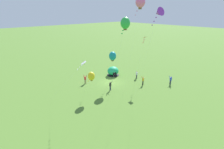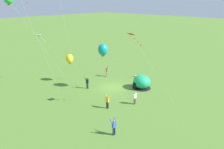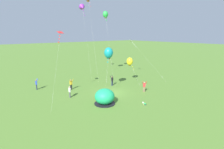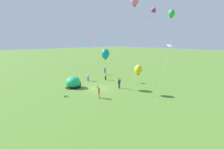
{
  "view_description": "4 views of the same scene",
  "coord_description": "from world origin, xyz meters",
  "px_view_note": "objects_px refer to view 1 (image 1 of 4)",
  "views": [
    {
      "loc": [
        23.07,
        26.04,
        14.7
      ],
      "look_at": [
        3.6,
        4.51,
        3.95
      ],
      "focal_mm": 28.0,
      "sensor_mm": 36.0,
      "label": 1
    },
    {
      "loc": [
        -21.56,
        23.33,
        13.16
      ],
      "look_at": [
        -0.24,
        0.39,
        2.33
      ],
      "focal_mm": 35.0,
      "sensor_mm": 36.0,
      "label": 2
    },
    {
      "loc": [
        -16.61,
        -20.62,
        9.32
      ],
      "look_at": [
        2.42,
        2.72,
        2.14
      ],
      "focal_mm": 28.0,
      "sensor_mm": 36.0,
      "label": 3
    },
    {
      "loc": [
        24.1,
        -18.69,
        8.61
      ],
      "look_at": [
        0.05,
        3.52,
        2.1
      ],
      "focal_mm": 28.0,
      "sensor_mm": 36.0,
      "label": 4
    }
  ],
  "objects_px": {
    "person_arms_raised": "(85,79)",
    "kite_white": "(82,65)",
    "toddler_crawling": "(91,74)",
    "kite_green": "(125,23)",
    "kite_red": "(144,39)",
    "kite_purple": "(158,13)",
    "kite_teal": "(113,56)",
    "person_with_toddler": "(137,74)",
    "popup_tent": "(113,71)",
    "kite_pink": "(140,2)",
    "person_strolling": "(143,80)",
    "person_flying_kite": "(110,86)",
    "kite_yellow": "(91,76)",
    "person_watching_sky": "(171,80)"
  },
  "relations": [
    {
      "from": "person_strolling",
      "to": "kite_yellow",
      "type": "distance_m",
      "value": 11.79
    },
    {
      "from": "kite_teal",
      "to": "kite_white",
      "type": "bearing_deg",
      "value": 23.38
    },
    {
      "from": "popup_tent",
      "to": "person_with_toddler",
      "type": "xyz_separation_m",
      "value": [
        -2.58,
        5.14,
        -0.03
      ]
    },
    {
      "from": "toddler_crawling",
      "to": "kite_teal",
      "type": "bearing_deg",
      "value": 88.44
    },
    {
      "from": "popup_tent",
      "to": "toddler_crawling",
      "type": "bearing_deg",
      "value": -43.03
    },
    {
      "from": "person_strolling",
      "to": "kite_pink",
      "type": "relative_size",
      "value": 0.11
    },
    {
      "from": "kite_red",
      "to": "kite_yellow",
      "type": "xyz_separation_m",
      "value": [
        13.36,
        -0.55,
        -4.99
      ]
    },
    {
      "from": "kite_purple",
      "to": "kite_green",
      "type": "bearing_deg",
      "value": -13.47
    },
    {
      "from": "kite_green",
      "to": "kite_white",
      "type": "relative_size",
      "value": 1.73
    },
    {
      "from": "kite_yellow",
      "to": "person_watching_sky",
      "type": "bearing_deg",
      "value": 157.87
    },
    {
      "from": "person_watching_sky",
      "to": "kite_green",
      "type": "xyz_separation_m",
      "value": [
        16.11,
        1.9,
        12.23
      ]
    },
    {
      "from": "person_arms_raised",
      "to": "kite_teal",
      "type": "bearing_deg",
      "value": 129.6
    },
    {
      "from": "kite_red",
      "to": "kite_green",
      "type": "xyz_separation_m",
      "value": [
        13.88,
        7.69,
        4.24
      ]
    },
    {
      "from": "popup_tent",
      "to": "person_watching_sky",
      "type": "distance_m",
      "value": 13.2
    },
    {
      "from": "popup_tent",
      "to": "person_arms_raised",
      "type": "xyz_separation_m",
      "value": [
        7.8,
        -0.18,
        0.0
      ]
    },
    {
      "from": "kite_teal",
      "to": "popup_tent",
      "type": "bearing_deg",
      "value": -133.39
    },
    {
      "from": "popup_tent",
      "to": "kite_white",
      "type": "distance_m",
      "value": 17.47
    },
    {
      "from": "kite_teal",
      "to": "person_watching_sky",
      "type": "bearing_deg",
      "value": 140.09
    },
    {
      "from": "popup_tent",
      "to": "kite_teal",
      "type": "xyz_separation_m",
      "value": [
        4.08,
        4.32,
        5.21
      ]
    },
    {
      "from": "person_with_toddler",
      "to": "kite_yellow",
      "type": "distance_m",
      "value": 13.3
    },
    {
      "from": "toddler_crawling",
      "to": "kite_yellow",
      "type": "relative_size",
      "value": 0.12
    },
    {
      "from": "kite_pink",
      "to": "kite_red",
      "type": "xyz_separation_m",
      "value": [
        -7.75,
        -4.8,
        -6.82
      ]
    },
    {
      "from": "person_arms_raised",
      "to": "kite_white",
      "type": "height_order",
      "value": "kite_white"
    },
    {
      "from": "person_with_toddler",
      "to": "kite_teal",
      "type": "bearing_deg",
      "value": -7.04
    },
    {
      "from": "person_with_toddler",
      "to": "kite_teal",
      "type": "relative_size",
      "value": 0.24
    },
    {
      "from": "toddler_crawling",
      "to": "kite_green",
      "type": "bearing_deg",
      "value": 68.32
    },
    {
      "from": "kite_white",
      "to": "person_watching_sky",
      "type": "bearing_deg",
      "value": 169.38
    },
    {
      "from": "person_arms_raised",
      "to": "kite_teal",
      "type": "distance_m",
      "value": 7.83
    },
    {
      "from": "toddler_crawling",
      "to": "kite_red",
      "type": "xyz_separation_m",
      "value": [
        -6.87,
        9.93,
        8.81
      ]
    },
    {
      "from": "kite_purple",
      "to": "kite_teal",
      "type": "distance_m",
      "value": 13.72
    },
    {
      "from": "popup_tent",
      "to": "kite_green",
      "type": "bearing_deg",
      "value": 52.2
    },
    {
      "from": "person_flying_kite",
      "to": "kite_pink",
      "type": "xyz_separation_m",
      "value": [
        -1.33,
        5.27,
        14.8
      ]
    },
    {
      "from": "popup_tent",
      "to": "person_watching_sky",
      "type": "bearing_deg",
      "value": 113.39
    },
    {
      "from": "kite_pink",
      "to": "kite_teal",
      "type": "height_order",
      "value": "kite_pink"
    },
    {
      "from": "toddler_crawling",
      "to": "kite_teal",
      "type": "distance_m",
      "value": 9.96
    },
    {
      "from": "person_arms_raised",
      "to": "person_flying_kite",
      "type": "bearing_deg",
      "value": 106.02
    },
    {
      "from": "popup_tent",
      "to": "person_watching_sky",
      "type": "xyz_separation_m",
      "value": [
        -5.24,
        12.12,
        0.0
      ]
    },
    {
      "from": "popup_tent",
      "to": "kite_yellow",
      "type": "distance_m",
      "value": 12.23
    },
    {
      "from": "kite_yellow",
      "to": "kite_white",
      "type": "distance_m",
      "value": 5.59
    },
    {
      "from": "person_arms_raised",
      "to": "kite_white",
      "type": "xyz_separation_m",
      "value": [
        6.04,
        8.72,
        6.38
      ]
    },
    {
      "from": "toddler_crawling",
      "to": "kite_pink",
      "type": "xyz_separation_m",
      "value": [
        0.88,
        14.73,
        15.62
      ]
    },
    {
      "from": "person_arms_raised",
      "to": "person_with_toddler",
      "type": "bearing_deg",
      "value": 152.86
    },
    {
      "from": "person_watching_sky",
      "to": "kite_yellow",
      "type": "height_order",
      "value": "kite_yellow"
    },
    {
      "from": "person_with_toddler",
      "to": "popup_tent",
      "type": "bearing_deg",
      "value": -63.34
    },
    {
      "from": "kite_green",
      "to": "person_strolling",
      "type": "bearing_deg",
      "value": -154.24
    },
    {
      "from": "person_strolling",
      "to": "person_flying_kite",
      "type": "relative_size",
      "value": 1.0
    },
    {
      "from": "popup_tent",
      "to": "person_with_toddler",
      "type": "height_order",
      "value": "popup_tent"
    },
    {
      "from": "person_with_toddler",
      "to": "person_strolling",
      "type": "bearing_deg",
      "value": 60.6
    },
    {
      "from": "person_strolling",
      "to": "kite_white",
      "type": "height_order",
      "value": "kite_white"
    },
    {
      "from": "kite_green",
      "to": "kite_white",
      "type": "bearing_deg",
      "value": -61.51
    }
  ]
}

